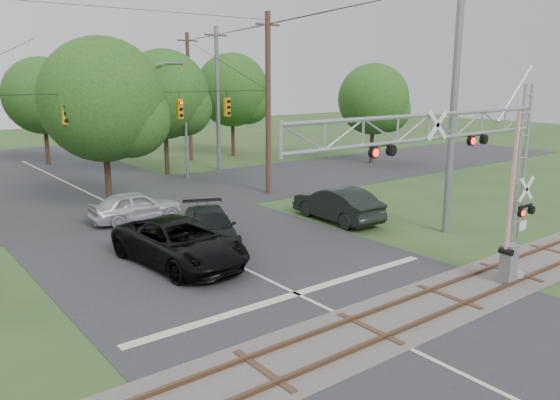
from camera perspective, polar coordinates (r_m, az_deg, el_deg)
ground at (r=16.17m, az=14.69°, el=-15.46°), size 160.00×160.00×0.00m
road_main at (r=23.04m, az=-5.42°, el=-6.37°), size 14.00×90.00×0.02m
road_cross at (r=35.27m, az=-17.70°, el=-0.19°), size 90.00×12.00×0.02m
railroad_track at (r=17.29m, az=9.33°, el=-13.14°), size 90.00×3.20×0.17m
crossing_gantry at (r=18.83m, az=19.15°, el=2.94°), size 11.64×0.93×7.29m
traffic_signal_span at (r=31.13m, az=-14.19°, el=9.08°), size 19.34×0.36×11.50m
pickup_black at (r=22.72m, az=-10.46°, el=-4.38°), size 3.75×6.93×1.85m
car_dark at (r=25.07m, az=-7.40°, el=-2.91°), size 4.32×6.07×1.63m
sedan_silver at (r=29.94m, az=-14.80°, el=-0.64°), size 4.91×2.13×1.65m
suv_dark at (r=29.25m, az=6.00°, el=-0.42°), size 2.19×5.61×1.82m
streetlight at (r=41.16m, az=-10.08°, el=8.82°), size 2.32×0.24×8.69m
utility_poles at (r=34.50m, az=-12.99°, el=9.83°), size 25.79×29.35×12.77m
treeline at (r=42.74m, az=-21.20°, el=9.80°), size 53.82×26.48×9.80m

